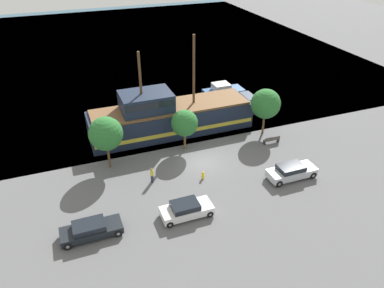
{
  "coord_description": "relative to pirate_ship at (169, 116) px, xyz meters",
  "views": [
    {
      "loc": [
        -12.49,
        -29.59,
        21.47
      ],
      "look_at": [
        -0.49,
        2.0,
        1.2
      ],
      "focal_mm": 35.0,
      "sensor_mm": 36.0,
      "label": 1
    }
  ],
  "objects": [
    {
      "name": "water_surface",
      "position": [
        1.2,
        36.42,
        -1.98
      ],
      "size": [
        80.0,
        80.0,
        0.0
      ],
      "primitive_type": "plane",
      "color": "#33566B",
      "rests_on": "ground"
    },
    {
      "name": "fire_hydrant",
      "position": [
        0.11,
        -10.14,
        -1.57
      ],
      "size": [
        0.42,
        0.25,
        0.76
      ],
      "color": "yellow",
      "rests_on": "ground_plane"
    },
    {
      "name": "ground_plane",
      "position": [
        1.2,
        -7.58,
        -1.98
      ],
      "size": [
        160.0,
        160.0,
        0.0
      ],
      "primitive_type": "plane",
      "color": "#5B5B5E"
    },
    {
      "name": "parked_car_curb_mid",
      "position": [
        8.1,
        -13.05,
        -1.24
      ],
      "size": [
        4.79,
        1.93,
        1.45
      ],
      "color": "#B7BCC6",
      "rests_on": "ground_plane"
    },
    {
      "name": "pedestrian_walking_near",
      "position": [
        -4.62,
        -8.97,
        -1.16
      ],
      "size": [
        0.32,
        0.32,
        1.63
      ],
      "color": "#232838",
      "rests_on": "ground_plane"
    },
    {
      "name": "tree_row_east",
      "position": [
        -7.93,
        -4.96,
        1.87
      ],
      "size": [
        3.34,
        3.34,
        5.52
      ],
      "color": "brown",
      "rests_on": "ground_plane"
    },
    {
      "name": "tree_row_midwest",
      "position": [
        10.04,
        -4.32,
        1.79
      ],
      "size": [
        3.37,
        3.37,
        5.46
      ],
      "color": "brown",
      "rests_on": "ground_plane"
    },
    {
      "name": "bench_promenade_east",
      "position": [
        9.8,
        -6.71,
        -1.53
      ],
      "size": [
        1.9,
        0.45,
        0.85
      ],
      "color": "#4C4742",
      "rests_on": "ground_plane"
    },
    {
      "name": "parked_car_curb_front",
      "position": [
        -3.21,
        -14.55,
        -1.3
      ],
      "size": [
        4.37,
        1.93,
        1.36
      ],
      "color": "white",
      "rests_on": "ground_plane"
    },
    {
      "name": "pirate_ship",
      "position": [
        0.0,
        0.0,
        0.0
      ],
      "size": [
        20.13,
        5.02,
        11.11
      ],
      "color": "#192338",
      "rests_on": "water_surface"
    },
    {
      "name": "tree_row_mideast",
      "position": [
        0.34,
        -4.36,
        1.16
      ],
      "size": [
        2.84,
        2.84,
        4.57
      ],
      "color": "brown",
      "rests_on": "ground_plane"
    },
    {
      "name": "parked_car_curb_rear",
      "position": [
        -11.01,
        -14.08,
        -1.32
      ],
      "size": [
        4.78,
        1.91,
        1.28
      ],
      "color": "black",
      "rests_on": "ground_plane"
    },
    {
      "name": "moored_boat_dockside",
      "position": [
        10.12,
        6.9,
        -1.22
      ],
      "size": [
        5.6,
        2.58,
        2.01
      ],
      "color": "navy",
      "rests_on": "water_surface"
    }
  ]
}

